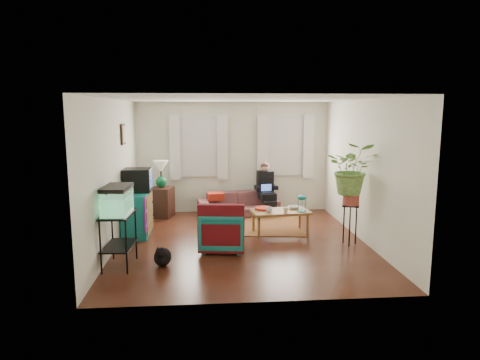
{
  "coord_description": "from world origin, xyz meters",
  "views": [
    {
      "loc": [
        -0.65,
        -7.57,
        2.41
      ],
      "look_at": [
        0.0,
        0.4,
        1.1
      ],
      "focal_mm": 32.0,
      "sensor_mm": 36.0,
      "label": 1
    }
  ],
  "objects": [
    {
      "name": "curtains_left",
      "position": [
        -0.8,
        2.4,
        1.55
      ],
      "size": [
        1.36,
        0.06,
        1.5
      ],
      "primitive_type": "cube",
      "color": "white",
      "rests_on": "wall_back"
    },
    {
      "name": "birdcage",
      "position": [
        1.21,
        0.42,
        0.62
      ],
      "size": [
        0.2,
        0.2,
        0.32
      ],
      "primitive_type": null,
      "rotation": [
        0.0,
        0.0,
        0.11
      ],
      "color": "#115B6B",
      "rests_on": "coffee_table"
    },
    {
      "name": "cup_a",
      "position": [
        0.57,
        0.4,
        0.51
      ],
      "size": [
        0.14,
        0.14,
        0.1
      ],
      "primitive_type": "imported",
      "rotation": [
        0.0,
        0.0,
        0.11
      ],
      "color": "white",
      "rests_on": "coffee_table"
    },
    {
      "name": "area_rug",
      "position": [
        0.36,
        1.12,
        0.01
      ],
      "size": [
        2.18,
        1.83,
        0.01
      ],
      "primitive_type": "cube",
      "rotation": [
        0.0,
        0.0,
        -0.12
      ],
      "color": "brown",
      "rests_on": "floor"
    },
    {
      "name": "plant_stand",
      "position": [
        1.93,
        -0.29,
        0.37
      ],
      "size": [
        0.4,
        0.4,
        0.74
      ],
      "primitive_type": "cube",
      "rotation": [
        0.0,
        0.0,
        -0.35
      ],
      "color": "black",
      "rests_on": "floor"
    },
    {
      "name": "aquarium",
      "position": [
        -2.0,
        -1.06,
        1.07
      ],
      "size": [
        0.41,
        0.71,
        0.44
      ],
      "primitive_type": "cube",
      "rotation": [
        0.0,
        0.0,
        -0.05
      ],
      "color": "#7FD899",
      "rests_on": "aquarium_stand"
    },
    {
      "name": "window_left",
      "position": [
        -0.8,
        2.48,
        1.55
      ],
      "size": [
        1.08,
        0.04,
        1.38
      ],
      "primitive_type": "cube",
      "color": "white",
      "rests_on": "wall_back"
    },
    {
      "name": "ceiling",
      "position": [
        0.0,
        0.0,
        2.6
      ],
      "size": [
        4.5,
        5.0,
        0.01
      ],
      "primitive_type": "cube",
      "color": "white",
      "rests_on": "wall_back"
    },
    {
      "name": "seated_person",
      "position": [
        0.75,
        2.13,
        0.55
      ],
      "size": [
        0.53,
        0.62,
        1.09
      ],
      "primitive_type": null,
      "rotation": [
        0.0,
        0.0,
        0.13
      ],
      "color": "black",
      "rests_on": "sofa"
    },
    {
      "name": "bowl",
      "position": [
        1.1,
        0.66,
        0.49
      ],
      "size": [
        0.24,
        0.24,
        0.05
      ],
      "primitive_type": "imported",
      "rotation": [
        0.0,
        0.0,
        0.11
      ],
      "color": "white",
      "rests_on": "coffee_table"
    },
    {
      "name": "wall_right",
      "position": [
        2.25,
        0.0,
        1.3
      ],
      "size": [
        0.01,
        5.0,
        2.6
      ],
      "primitive_type": "cube",
      "color": "silver",
      "rests_on": "floor"
    },
    {
      "name": "floor",
      "position": [
        0.0,
        0.0,
        0.0
      ],
      "size": [
        4.5,
        5.0,
        0.01
      ],
      "primitive_type": "cube",
      "color": "#4F2B14",
      "rests_on": "ground"
    },
    {
      "name": "black_cat",
      "position": [
        -1.34,
        -1.11,
        0.18
      ],
      "size": [
        0.31,
        0.44,
        0.36
      ],
      "primitive_type": "ellipsoid",
      "rotation": [
        0.0,
        0.0,
        -0.09
      ],
      "color": "black",
      "rests_on": "floor"
    },
    {
      "name": "crt_tv",
      "position": [
        -1.97,
        0.77,
        1.07
      ],
      "size": [
        0.52,
        0.47,
        0.45
      ],
      "primitive_type": "cube",
      "rotation": [
        0.0,
        0.0,
        -0.01
      ],
      "color": "black",
      "rests_on": "dresser"
    },
    {
      "name": "sofa",
      "position": [
        0.1,
        2.05,
        0.36
      ],
      "size": [
        1.91,
        0.95,
        0.72
      ],
      "primitive_type": "imported",
      "rotation": [
        0.0,
        0.0,
        0.13
      ],
      "color": "brown",
      "rests_on": "floor"
    },
    {
      "name": "window_right",
      "position": [
        1.25,
        2.48,
        1.55
      ],
      "size": [
        1.08,
        0.04,
        1.38
      ],
      "primitive_type": "cube",
      "color": "white",
      "rests_on": "wall_back"
    },
    {
      "name": "serape_throw",
      "position": [
        -0.4,
        -0.67,
        0.55
      ],
      "size": [
        0.79,
        0.27,
        0.64
      ],
      "primitive_type": "cube",
      "rotation": [
        0.0,
        0.0,
        -0.12
      ],
      "color": "#9E0A0A",
      "rests_on": "armchair"
    },
    {
      "name": "dresser",
      "position": [
        -1.99,
        0.67,
        0.42
      ],
      "size": [
        0.48,
        0.94,
        0.84
      ],
      "primitive_type": "cube",
      "rotation": [
        0.0,
        0.0,
        -0.01
      ],
      "color": "#11606B",
      "rests_on": "floor"
    },
    {
      "name": "wall_left",
      "position": [
        -2.25,
        0.0,
        1.3
      ],
      "size": [
        0.01,
        5.0,
        2.6
      ],
      "primitive_type": "cube",
      "color": "silver",
      "rests_on": "floor"
    },
    {
      "name": "side_table",
      "position": [
        -1.65,
        2.06,
        0.34
      ],
      "size": [
        0.57,
        0.57,
        0.68
      ],
      "primitive_type": "cube",
      "rotation": [
        0.0,
        0.0,
        -0.26
      ],
      "color": "#412218",
      "rests_on": "floor"
    },
    {
      "name": "potted_plant",
      "position": [
        1.93,
        -0.29,
        1.25
      ],
      "size": [
        1.04,
        0.97,
        0.93
      ],
      "primitive_type": "imported",
      "rotation": [
        0.0,
        0.0,
        -0.35
      ],
      "color": "#599947",
      "rests_on": "plant_stand"
    },
    {
      "name": "cup_b",
      "position": [
        0.88,
        0.35,
        0.51
      ],
      "size": [
        0.11,
        0.11,
        0.1
      ],
      "primitive_type": "imported",
      "rotation": [
        0.0,
        0.0,
        0.11
      ],
      "color": "beige",
      "rests_on": "coffee_table"
    },
    {
      "name": "wall_back",
      "position": [
        0.0,
        2.5,
        1.3
      ],
      "size": [
        4.5,
        0.01,
        2.6
      ],
      "primitive_type": "cube",
      "color": "silver",
      "rests_on": "floor"
    },
    {
      "name": "armchair",
      "position": [
        -0.37,
        -0.37,
        0.39
      ],
      "size": [
        0.83,
        0.79,
        0.77
      ],
      "primitive_type": "imported",
      "rotation": [
        0.0,
        0.0,
        3.02
      ],
      "color": "#115666",
      "rests_on": "floor"
    },
    {
      "name": "coffee_table",
      "position": [
        0.81,
        0.52,
        0.23
      ],
      "size": [
        1.18,
        0.73,
        0.46
      ],
      "primitive_type": "cube",
      "rotation": [
        0.0,
        0.0,
        0.11
      ],
      "color": "brown",
      "rests_on": "floor"
    },
    {
      "name": "aquarium_stand",
      "position": [
        -2.0,
        -1.06,
        0.42
      ],
      "size": [
        0.46,
        0.78,
        0.84
      ],
      "primitive_type": "cube",
      "rotation": [
        0.0,
        0.0,
        -0.05
      ],
      "color": "black",
      "rests_on": "floor"
    },
    {
      "name": "picture_frame",
      "position": [
        -2.21,
        0.85,
        1.95
      ],
      "size": [
        0.04,
        0.32,
        0.4
      ],
      "primitive_type": "cube",
      "color": "#3D2616",
      "rests_on": "wall_left"
    },
    {
      "name": "table_lamp",
      "position": [
        -1.65,
        2.06,
        0.97
      ],
      "size": [
        0.43,
        0.43,
        0.62
      ],
      "primitive_type": null,
      "rotation": [
        0.0,
        0.0,
        -0.26
      ],
      "color": "white",
      "rests_on": "side_table"
    },
    {
      "name": "curtains_right",
      "position": [
        1.25,
        2.4,
        1.55
      ],
      "size": [
        1.36,
        0.06,
        1.5
      ],
      "primitive_type": "cube",
      "color": "white",
      "rests_on": "wall_back"
    },
    {
      "name": "snack_tray",
      "position": [
        0.49,
        0.64,
        0.48
      ],
      "size": [
        0.38,
        0.38,
        0.04
      ],
      "primitive_type": "cylinder",
      "rotation": [
        0.0,
        0.0,
        0.11
      ],
      "color": "#B21414",
      "rests_on": "coffee_table"
    },
    {
      "name": "wall_front",
      "position": [
        0.0,
        -2.5,
        1.3
      ],
      "size": [
        4.5,
        0.01,
        2.6
      ],
      "primitive_type": "cube",
      "color": "silver",
      "rests_on": "floor"
    }
  ]
}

